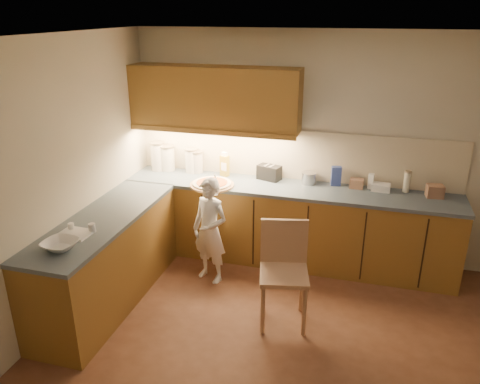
{
  "coord_description": "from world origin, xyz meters",
  "views": [
    {
      "loc": [
        0.43,
        -3.18,
        2.79
      ],
      "look_at": [
        -0.8,
        1.2,
        1.0
      ],
      "focal_mm": 35.0,
      "sensor_mm": 36.0,
      "label": 1
    }
  ],
  "objects": [
    {
      "name": "steel_pot",
      "position": [
        -0.17,
        1.87,
        0.99
      ],
      "size": [
        0.18,
        0.18,
        0.13
      ],
      "color": "#ADACB1",
      "rests_on": "l_counter"
    },
    {
      "name": "backsplash",
      "position": [
        -0.38,
        1.99,
        1.21
      ],
      "size": [
        3.75,
        0.02,
        0.58
      ],
      "primitive_type": "cube",
      "color": "beige",
      "rests_on": "l_counter"
    },
    {
      "name": "mixing_bowl",
      "position": [
        -1.95,
        -0.25,
        0.96
      ],
      "size": [
        0.31,
        0.31,
        0.07
      ],
      "primitive_type": "imported",
      "rotation": [
        0.0,
        0.0,
        -0.09
      ],
      "color": "silver",
      "rests_on": "l_counter"
    },
    {
      "name": "dough_cloth",
      "position": [
        -1.98,
        0.01,
        0.93
      ],
      "size": [
        0.29,
        0.23,
        0.02
      ],
      "primitive_type": "cube",
      "rotation": [
        0.0,
        0.0,
        -0.04
      ],
      "color": "white",
      "rests_on": "l_counter"
    },
    {
      "name": "oil_jug",
      "position": [
        -1.18,
        1.87,
        1.05
      ],
      "size": [
        0.12,
        0.1,
        0.29
      ],
      "rotation": [
        0.0,
        0.0,
        -0.38
      ],
      "color": "#AD9222",
      "rests_on": "l_counter"
    },
    {
      "name": "blue_box",
      "position": [
        0.13,
        1.9,
        1.03
      ],
      "size": [
        0.12,
        0.1,
        0.22
      ],
      "primitive_type": "cube",
      "rotation": [
        0.0,
        0.0,
        0.19
      ],
      "color": "#34489C",
      "rests_on": "l_counter"
    },
    {
      "name": "card_box_a",
      "position": [
        0.36,
        1.87,
        0.97
      ],
      "size": [
        0.15,
        0.11,
        0.1
      ],
      "primitive_type": "cube",
      "rotation": [
        0.0,
        0.0,
        -0.04
      ],
      "color": "#A17457",
      "rests_on": "l_counter"
    },
    {
      "name": "canister_b",
      "position": [
        -1.92,
        1.87,
        1.08
      ],
      "size": [
        0.18,
        0.18,
        0.31
      ],
      "rotation": [
        0.0,
        0.0,
        0.18
      ],
      "color": "white",
      "rests_on": "l_counter"
    },
    {
      "name": "wooden_chair",
      "position": [
        -0.2,
        0.58,
        0.57
      ],
      "size": [
        0.52,
        0.52,
        0.98
      ],
      "rotation": [
        0.0,
        0.0,
        0.22
      ],
      "color": "tan",
      "rests_on": "ground"
    },
    {
      "name": "white_bottle",
      "position": [
        0.51,
        1.89,
        1.01
      ],
      "size": [
        0.07,
        0.07,
        0.17
      ],
      "primitive_type": "cube",
      "rotation": [
        0.0,
        0.0,
        -0.18
      ],
      "color": "white",
      "rests_on": "l_counter"
    },
    {
      "name": "upper_cabinets",
      "position": [
        -1.27,
        1.82,
        1.85
      ],
      "size": [
        1.95,
        0.36,
        0.73
      ],
      "color": "olive",
      "rests_on": "ground"
    },
    {
      "name": "tall_jar",
      "position": [
        0.89,
        1.89,
        1.04
      ],
      "size": [
        0.08,
        0.08,
        0.24
      ],
      "rotation": [
        0.0,
        0.0,
        -0.3
      ],
      "color": "silver",
      "rests_on": "l_counter"
    },
    {
      "name": "toaster",
      "position": [
        -0.64,
        1.88,
        1.01
      ],
      "size": [
        0.3,
        0.23,
        0.17
      ],
      "rotation": [
        0.0,
        0.0,
        -0.32
      ],
      "color": "black",
      "rests_on": "l_counter"
    },
    {
      "name": "l_counter",
      "position": [
        -0.92,
        1.25,
        0.46
      ],
      "size": [
        3.77,
        2.62,
        0.92
      ],
      "color": "olive",
      "rests_on": "ground"
    },
    {
      "name": "spice_jar_b",
      "position": [
        -1.86,
        0.09,
        0.96
      ],
      "size": [
        0.07,
        0.07,
        0.08
      ],
      "primitive_type": "cylinder",
      "rotation": [
        0.0,
        0.0,
        0.19
      ],
      "color": "silver",
      "rests_on": "l_counter"
    },
    {
      "name": "pizza_on_board",
      "position": [
        -1.21,
        1.49,
        0.94
      ],
      "size": [
        0.5,
        0.5,
        0.2
      ],
      "rotation": [
        0.0,
        0.0,
        -0.04
      ],
      "color": "tan",
      "rests_on": "l_counter"
    },
    {
      "name": "spice_jar_a",
      "position": [
        -2.06,
        0.07,
        0.96
      ],
      "size": [
        0.07,
        0.07,
        0.07
      ],
      "primitive_type": "cylinder",
      "rotation": [
        0.0,
        0.0,
        0.32
      ],
      "color": "white",
      "rests_on": "l_counter"
    },
    {
      "name": "canister_c",
      "position": [
        -1.6,
        1.88,
        1.07
      ],
      "size": [
        0.16,
        0.16,
        0.3
      ],
      "rotation": [
        0.0,
        0.0,
        -0.18
      ],
      "color": "white",
      "rests_on": "l_counter"
    },
    {
      "name": "room",
      "position": [
        0.0,
        0.0,
        1.68
      ],
      "size": [
        4.54,
        4.5,
        2.62
      ],
      "color": "brown",
      "rests_on": "ground"
    },
    {
      "name": "child",
      "position": [
        -1.09,
        1.05,
        0.58
      ],
      "size": [
        0.5,
        0.41,
        1.17
      ],
      "primitive_type": "imported",
      "rotation": [
        0.0,
        0.0,
        -0.35
      ],
      "color": "white",
      "rests_on": "ground"
    },
    {
      "name": "canister_a",
      "position": [
        -2.03,
        1.85,
        1.1
      ],
      "size": [
        0.18,
        0.18,
        0.35
      ],
      "rotation": [
        0.0,
        0.0,
        0.39
      ],
      "color": "silver",
      "rests_on": "l_counter"
    },
    {
      "name": "card_box_b",
      "position": [
        1.17,
        1.82,
        0.99
      ],
      "size": [
        0.19,
        0.15,
        0.13
      ],
      "primitive_type": "cube",
      "rotation": [
        0.0,
        0.0,
        0.13
      ],
      "color": "#9D7054",
      "rests_on": "l_counter"
    },
    {
      "name": "flat_pack",
      "position": [
        0.62,
        1.86,
        0.96
      ],
      "size": [
        0.21,
        0.15,
        0.08
      ],
      "primitive_type": "cube",
      "rotation": [
        0.0,
        0.0,
        -0.07
      ],
      "color": "silver",
      "rests_on": "l_counter"
    },
    {
      "name": "canister_d",
      "position": [
        -1.55,
        1.9,
        1.06
      ],
      "size": [
        0.16,
        0.16,
        0.27
      ],
      "rotation": [
        0.0,
        0.0,
        0.05
      ],
      "color": "beige",
      "rests_on": "l_counter"
    }
  ]
}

